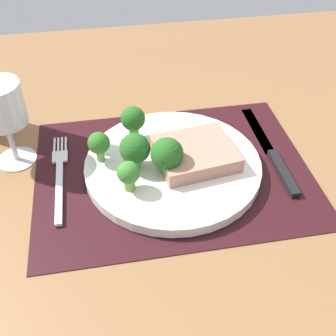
{
  "coord_description": "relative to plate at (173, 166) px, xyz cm",
  "views": [
    {
      "loc": [
        -9.06,
        -47.1,
        43.59
      ],
      "look_at": [
        -0.96,
        -1.25,
        1.9
      ],
      "focal_mm": 45.04,
      "sensor_mm": 36.0,
      "label": 1
    }
  ],
  "objects": [
    {
      "name": "broccoli_near_fork",
      "position": [
        -7.01,
        -4.56,
        3.58
      ],
      "size": [
        3.23,
        3.23,
        4.63
      ],
      "color": "#6B994C",
      "rests_on": "plate"
    },
    {
      "name": "broccoli_back_left",
      "position": [
        -1.24,
        -2.01,
        4.08
      ],
      "size": [
        4.77,
        4.77,
        5.8
      ],
      "color": "#5B8942",
      "rests_on": "plate"
    },
    {
      "name": "ground_plane",
      "position": [
        0.0,
        0.0,
        -2.6
      ],
      "size": [
        140.0,
        110.0,
        3.0
      ],
      "primitive_type": "cube",
      "color": "brown"
    },
    {
      "name": "knife",
      "position": [
        16.28,
        0.53,
        -0.5
      ],
      "size": [
        1.8,
        23.0,
        0.8
      ],
      "rotation": [
        0.0,
        0.0,
        0.01
      ],
      "color": "black",
      "rests_on": "placemat"
    },
    {
      "name": "broccoli_center",
      "position": [
        -10.64,
        2.4,
        3.88
      ],
      "size": [
        3.3,
        3.3,
        4.89
      ],
      "color": "#6B994C",
      "rests_on": "plate"
    },
    {
      "name": "steak",
      "position": [
        3.42,
        0.43,
        1.99
      ],
      "size": [
        12.67,
        11.44,
        2.38
      ],
      "primitive_type": "cube",
      "rotation": [
        0.0,
        0.0,
        0.14
      ],
      "color": "tan",
      "rests_on": "plate"
    },
    {
      "name": "broccoli_front_edge",
      "position": [
        -5.59,
        0.19,
        4.09
      ],
      "size": [
        4.5,
        4.5,
        5.63
      ],
      "color": "#6B994C",
      "rests_on": "plate"
    },
    {
      "name": "plate",
      "position": [
        0.0,
        0.0,
        0.0
      ],
      "size": [
        26.68,
        26.68,
        1.6
      ],
      "primitive_type": "cylinder",
      "color": "silver",
      "rests_on": "placemat"
    },
    {
      "name": "placemat",
      "position": [
        0.0,
        0.0,
        -0.95
      ],
      "size": [
        41.57,
        31.32,
        0.3
      ],
      "primitive_type": "cube",
      "color": "black",
      "rests_on": "ground_plane"
    },
    {
      "name": "wine_glass",
      "position": [
        -23.83,
        6.98,
        8.54
      ],
      "size": [
        6.86,
        6.86,
        13.63
      ],
      "color": "silver",
      "rests_on": "ground_plane"
    },
    {
      "name": "broccoli_near_steak",
      "position": [
        -5.06,
        6.88,
        4.38
      ],
      "size": [
        3.85,
        3.85,
        5.73
      ],
      "color": "#5B8942",
      "rests_on": "plate"
    },
    {
      "name": "fork",
      "position": [
        -17.06,
        1.42,
        -0.55
      ],
      "size": [
        2.4,
        19.2,
        0.5
      ],
      "rotation": [
        0.0,
        0.0,
        0.02
      ],
      "color": "silver",
      "rests_on": "placemat"
    }
  ]
}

